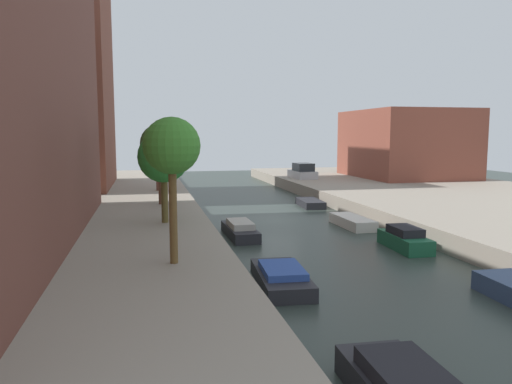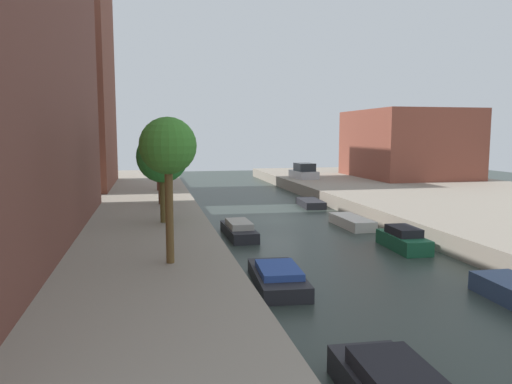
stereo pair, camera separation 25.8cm
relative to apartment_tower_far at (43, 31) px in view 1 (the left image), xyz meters
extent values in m
plane|color=#2D3833|center=(16.00, -14.28, -13.66)|extent=(84.00, 84.00, 0.00)
cube|color=gray|center=(1.00, -14.28, -13.16)|extent=(20.00, 64.00, 1.00)
cube|color=gray|center=(31.00, -14.28, -13.16)|extent=(20.00, 64.00, 1.00)
cube|color=brown|center=(0.00, 0.00, 0.00)|extent=(10.00, 13.04, 25.32)
cube|color=brown|center=(34.00, 2.37, -9.26)|extent=(10.00, 12.17, 6.80)
cylinder|color=brown|center=(8.73, -26.94, -11.00)|extent=(0.27, 0.27, 3.33)
sphere|color=#3B822A|center=(8.73, -26.94, -8.66)|extent=(1.92, 1.92, 1.92)
cylinder|color=brown|center=(8.73, -19.03, -11.47)|extent=(0.33, 0.33, 2.38)
sphere|color=#2A8431|center=(8.73, -19.03, -9.38)|extent=(2.55, 2.55, 2.55)
cylinder|color=brown|center=(8.73, -12.45, -11.18)|extent=(0.28, 0.28, 2.96)
sphere|color=#3C6831|center=(8.73, -12.45, -8.86)|extent=(2.41, 2.41, 2.41)
cylinder|color=brown|center=(8.73, -4.75, -11.31)|extent=(0.26, 0.26, 2.70)
sphere|color=#336F29|center=(8.73, -4.75, -9.30)|extent=(1.86, 1.86, 1.86)
cube|color=#B7B7BC|center=(23.16, 3.20, -12.29)|extent=(2.00, 4.07, 0.73)
cube|color=#1E2328|center=(23.16, 2.90, -11.54)|extent=(1.71, 2.26, 0.78)
cube|color=black|center=(12.65, -35.52, -12.85)|extent=(1.40, 2.29, 0.34)
cube|color=#232328|center=(12.47, -27.18, -13.40)|extent=(1.92, 4.17, 0.52)
cube|color=#2D4C9E|center=(12.47, -27.33, -13.02)|extent=(1.55, 2.33, 0.24)
cube|color=#232328|center=(12.61, -18.62, -13.39)|extent=(1.38, 4.19, 0.55)
cube|color=#B2ADA3|center=(12.61, -18.74, -12.95)|extent=(1.15, 2.31, 0.32)
cube|color=#195638|center=(19.67, -23.03, -13.32)|extent=(1.45, 3.38, 0.69)
cube|color=black|center=(19.67, -23.03, -12.78)|extent=(1.19, 1.87, 0.39)
cube|color=beige|center=(19.55, -17.31, -13.37)|extent=(1.43, 3.85, 0.58)
cube|color=#232328|center=(19.78, -9.15, -13.40)|extent=(1.71, 3.56, 0.52)
camera|label=1|loc=(7.89, -43.47, -8.28)|focal=34.28mm
camera|label=2|loc=(8.14, -43.53, -8.28)|focal=34.28mm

